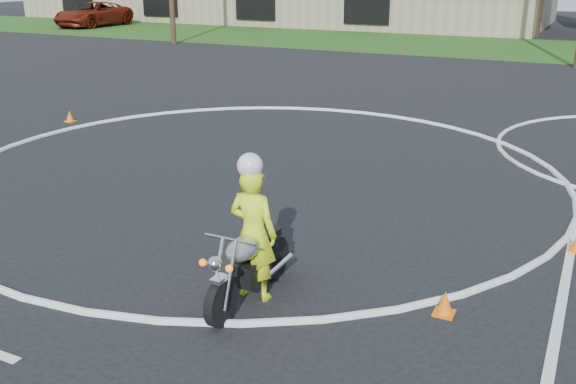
% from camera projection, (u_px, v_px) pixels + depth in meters
% --- Properties ---
extents(ground, '(120.00, 120.00, 0.00)m').
position_uv_depth(ground, '(169.00, 219.00, 10.49)').
color(ground, black).
rests_on(ground, ground).
extents(grass_strip, '(120.00, 10.00, 0.02)m').
position_uv_depth(grass_strip, '(479.00, 47.00, 33.35)').
color(grass_strip, '#1E4714').
rests_on(grass_strip, ground).
extents(course_markings, '(19.05, 19.05, 0.12)m').
position_uv_depth(course_markings, '(380.00, 166.00, 13.27)').
color(course_markings, silver).
rests_on(course_markings, ground).
extents(primary_motorcycle, '(0.67, 1.91, 1.01)m').
position_uv_depth(primary_motorcycle, '(248.00, 265.00, 7.76)').
color(primary_motorcycle, black).
rests_on(primary_motorcycle, ground).
extents(rider_primary_grp, '(0.62, 0.41, 1.87)m').
position_uv_depth(rider_primary_grp, '(253.00, 229.00, 7.74)').
color(rider_primary_grp, '#E3FF1A').
rests_on(rider_primary_grp, ground).
extents(pickup_grp, '(2.88, 6.02, 1.66)m').
position_uv_depth(pickup_grp, '(93.00, 14.00, 44.48)').
color(pickup_grp, '#61150B').
rests_on(pickup_grp, ground).
extents(traffic_cones, '(21.47, 12.30, 0.30)m').
position_uv_depth(traffic_cones, '(527.00, 196.00, 11.14)').
color(traffic_cones, orange).
rests_on(traffic_cones, ground).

